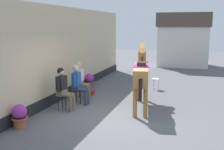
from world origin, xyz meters
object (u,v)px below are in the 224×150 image
(seated_visitor_middle, at_px, (78,82))
(saddled_horse_center, at_px, (141,73))
(satchel_bag, at_px, (92,92))
(flower_planter_nearest, at_px, (20,116))
(spare_stool_white, at_px, (156,80))
(seated_visitor_near, at_px, (63,87))
(flower_planter_farthest, at_px, (89,80))
(seated_visitor_far, at_px, (81,78))

(seated_visitor_middle, distance_m, saddled_horse_center, 2.21)
(seated_visitor_middle, relative_size, saddled_horse_center, 0.47)
(satchel_bag, bearing_deg, seated_visitor_middle, -179.75)
(flower_planter_nearest, bearing_deg, spare_stool_white, 63.54)
(seated_visitor_middle, distance_m, flower_planter_nearest, 2.67)
(seated_visitor_near, relative_size, flower_planter_nearest, 2.17)
(seated_visitor_near, distance_m, flower_planter_nearest, 1.87)
(flower_planter_farthest, bearing_deg, flower_planter_nearest, -89.95)
(saddled_horse_center, bearing_deg, satchel_bag, 153.86)
(seated_visitor_near, xyz_separation_m, flower_planter_nearest, (-0.42, -1.77, -0.44))
(flower_planter_nearest, bearing_deg, seated_visitor_far, 83.20)
(seated_visitor_near, height_order, saddled_horse_center, saddled_horse_center)
(flower_planter_farthest, bearing_deg, spare_stool_white, 11.66)
(flower_planter_nearest, xyz_separation_m, spare_stool_white, (2.81, 5.65, 0.07))
(seated_visitor_middle, bearing_deg, saddled_horse_center, 7.21)
(flower_planter_nearest, bearing_deg, saddled_horse_center, 46.06)
(spare_stool_white, bearing_deg, seated_visitor_middle, -125.93)
(seated_visitor_far, distance_m, flower_planter_nearest, 3.30)
(saddled_horse_center, distance_m, satchel_bag, 2.63)
(flower_planter_nearest, height_order, spare_stool_white, flower_planter_nearest)
(flower_planter_nearest, relative_size, spare_stool_white, 1.39)
(spare_stool_white, bearing_deg, seated_visitor_near, -121.65)
(flower_planter_nearest, bearing_deg, satchel_bag, 81.62)
(flower_planter_farthest, bearing_deg, saddled_horse_center, -39.09)
(seated_visitor_far, bearing_deg, flower_planter_farthest, 102.16)
(seated_visitor_near, bearing_deg, saddled_horse_center, 24.87)
(seated_visitor_far, xyz_separation_m, saddled_horse_center, (2.35, -0.41, 0.38))
(flower_planter_nearest, xyz_separation_m, flower_planter_farthest, (-0.00, 5.07, 0.00))
(flower_planter_farthest, xyz_separation_m, satchel_bag, (0.58, -1.17, -0.23))
(flower_planter_farthest, height_order, satchel_bag, flower_planter_farthest)
(seated_visitor_middle, xyz_separation_m, satchel_bag, (-0.00, 1.33, -0.68))
(saddled_horse_center, height_order, satchel_bag, saddled_horse_center)
(saddled_horse_center, bearing_deg, seated_visitor_middle, -172.79)
(spare_stool_white, bearing_deg, satchel_bag, -142.01)
(seated_visitor_near, relative_size, spare_stool_white, 3.02)
(seated_visitor_near, relative_size, seated_visitor_middle, 1.00)
(flower_planter_farthest, relative_size, satchel_bag, 2.29)
(seated_visitor_near, height_order, flower_planter_farthest, seated_visitor_near)
(spare_stool_white, bearing_deg, seated_visitor_far, -135.28)
(flower_planter_nearest, relative_size, satchel_bag, 2.29)
(saddled_horse_center, bearing_deg, seated_visitor_far, 170.16)
(saddled_horse_center, relative_size, flower_planter_nearest, 4.65)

